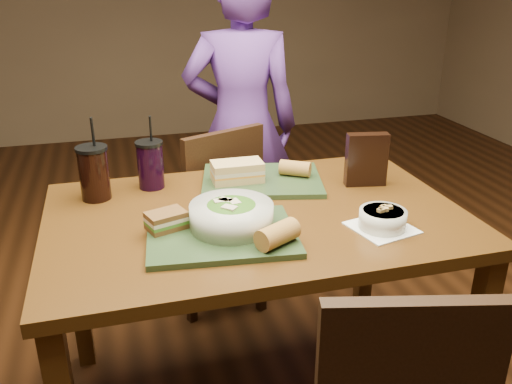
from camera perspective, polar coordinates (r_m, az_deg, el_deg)
dining_table at (r=1.75m, az=0.00°, el=-4.85°), size 1.30×0.85×0.75m
chair_far at (r=2.37m, az=-3.72°, el=-2.01°), size 0.49×0.51×0.87m
diner at (r=2.62m, az=-1.56°, el=6.86°), size 0.62×0.47×1.51m
tray_near at (r=1.55m, az=-3.63°, el=-4.55°), size 0.45×0.36×0.02m
tray_far at (r=1.95m, az=0.61°, el=1.24°), size 0.48×0.41×0.02m
salad_bowl at (r=1.56m, az=-2.60°, el=-2.33°), size 0.24×0.24×0.08m
soup_bowl at (r=1.64m, az=13.19°, el=-2.75°), size 0.20×0.20×0.07m
sandwich_near at (r=1.58m, az=-9.43°, el=-2.96°), size 0.13×0.11×0.05m
sandwich_far at (r=1.90m, az=-1.99°, el=2.18°), size 0.18×0.10×0.07m
baguette_near at (r=1.47m, az=2.28°, el=-4.48°), size 0.14×0.11×0.06m
baguette_far at (r=1.96m, az=4.14°, el=2.50°), size 0.12×0.11×0.06m
cup_cola at (r=1.86m, az=-16.68°, el=1.97°), size 0.10×0.10×0.28m
cup_berry at (r=1.91m, az=-11.05°, el=2.87°), size 0.10×0.10×0.26m
chip_bag at (r=1.94m, az=11.54°, el=3.36°), size 0.15×0.07×0.19m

